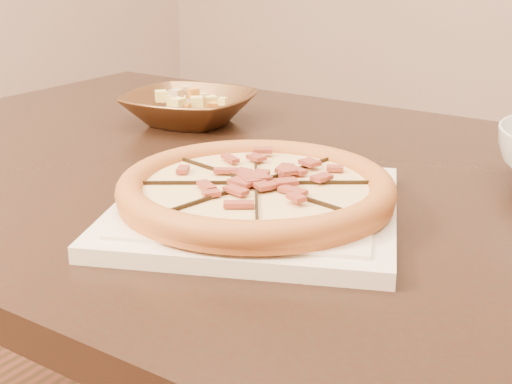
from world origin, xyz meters
TOP-DOWN VIEW (x-y plane):
  - dining_table at (0.02, -0.19)m, footprint 1.39×0.90m
  - plate at (0.09, -0.34)m, footprint 0.41×0.41m
  - pizza at (0.09, -0.34)m, footprint 0.31×0.31m
  - bronze_bowl at (-0.24, -0.05)m, footprint 0.25×0.25m
  - mixed_dish at (-0.24, -0.05)m, footprint 0.08×0.10m

SIDE VIEW (x-z plane):
  - dining_table at x=0.02m, z-range 0.27..1.02m
  - plate at x=0.09m, z-range 0.75..0.77m
  - bronze_bowl at x=-0.24m, z-range 0.75..0.80m
  - pizza at x=0.09m, z-range 0.77..0.80m
  - mixed_dish at x=-0.24m, z-range 0.80..0.83m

